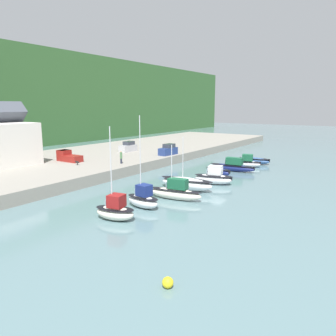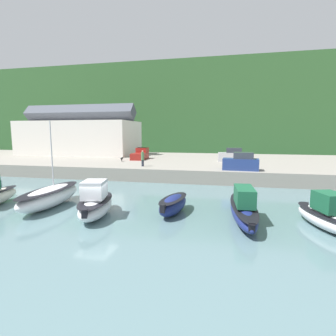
% 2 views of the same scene
% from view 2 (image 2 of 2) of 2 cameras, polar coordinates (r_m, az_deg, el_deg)
% --- Properties ---
extents(ground_plane, '(320.00, 320.00, 0.00)m').
position_cam_2_polar(ground_plane, '(19.98, -15.50, -10.51)').
color(ground_plane, slate).
extents(hillside_backdrop, '(240.00, 51.61, 27.10)m').
position_cam_2_polar(hillside_backdrop, '(102.68, 7.49, 11.71)').
color(hillside_backdrop, '#335B2D').
rests_on(hillside_backdrop, ground_plane).
extents(quay_promenade, '(127.52, 27.96, 1.67)m').
position_cam_2_polar(quay_promenade, '(45.96, 0.97, 1.01)').
color(quay_promenade, gray).
rests_on(quay_promenade, ground_plane).
extents(harbor_clubhouse, '(23.95, 11.01, 10.32)m').
position_cam_2_polar(harbor_clubhouse, '(58.19, -18.63, 6.59)').
color(harbor_clubhouse, silver).
rests_on(harbor_clubhouse, quay_promenade).
extents(moored_boat_3, '(2.62, 7.85, 7.17)m').
position_cam_2_polar(moored_boat_3, '(24.10, -24.30, -5.60)').
color(moored_boat_3, white).
rests_on(moored_boat_3, ground_plane).
extents(moored_boat_4, '(3.26, 5.93, 2.73)m').
position_cam_2_polar(moored_boat_4, '(20.10, -15.48, -7.42)').
color(moored_boat_4, silver).
rests_on(moored_boat_4, ground_plane).
extents(moored_boat_5, '(2.18, 4.77, 1.39)m').
position_cam_2_polar(moored_boat_5, '(20.16, 1.14, -7.88)').
color(moored_boat_5, navy).
rests_on(moored_boat_5, ground_plane).
extents(moored_boat_6, '(2.16, 8.38, 2.41)m').
position_cam_2_polar(moored_boat_6, '(19.47, 16.07, -8.34)').
color(moored_boat_6, navy).
rests_on(moored_boat_6, ground_plane).
extents(moored_boat_7, '(3.34, 5.82, 2.39)m').
position_cam_2_polar(moored_boat_7, '(19.98, 31.16, -8.77)').
color(moored_boat_7, silver).
rests_on(moored_boat_7, ground_plane).
extents(parked_car_0, '(4.30, 2.05, 2.16)m').
position_cam_2_polar(parked_car_0, '(32.85, 15.62, 1.15)').
color(parked_car_0, navy).
rests_on(parked_car_0, quay_promenade).
extents(parked_car_1, '(4.28, 1.99, 2.16)m').
position_cam_2_polar(parked_car_1, '(42.49, 13.77, 2.62)').
color(parked_car_1, '#B7B7BC').
rests_on(parked_car_1, quay_promenade).
extents(pickup_truck_0, '(2.07, 4.76, 1.90)m').
position_cam_2_polar(pickup_truck_0, '(45.42, -5.96, 2.99)').
color(pickup_truck_0, maroon).
rests_on(pickup_truck_0, quay_promenade).
extents(person_on_quay, '(0.40, 0.40, 2.14)m').
position_cam_2_polar(person_on_quay, '(35.42, -5.55, 2.15)').
color(person_on_quay, '#232838').
rests_on(person_on_quay, quay_promenade).
extents(dog_on_quay, '(0.33, 0.88, 0.68)m').
position_cam_2_polar(dog_on_quay, '(41.97, -10.02, 2.04)').
color(dog_on_quay, black).
rests_on(dog_on_quay, quay_promenade).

